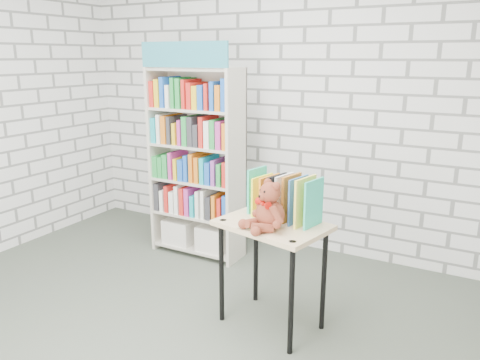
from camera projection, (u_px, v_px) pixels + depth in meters
The scene contains 6 objects.
ground at pixel (156, 337), 3.21m from camera, with size 4.50×4.50×0.00m, color #444C40.
room_shell at pixel (142, 70), 2.75m from camera, with size 4.52×4.02×2.81m.
bookshelf at pixel (197, 162), 4.38m from camera, with size 0.88×0.34×1.99m.
display_table at pixel (272, 238), 3.20m from camera, with size 0.81×0.64×0.77m.
table_books at pixel (283, 198), 3.22m from camera, with size 0.54×0.32×0.30m.
teddy_bear at pixel (268, 210), 3.03m from camera, with size 0.31×0.30×0.33m.
Camera 1 is at (1.86, -2.19, 1.87)m, focal length 35.00 mm.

